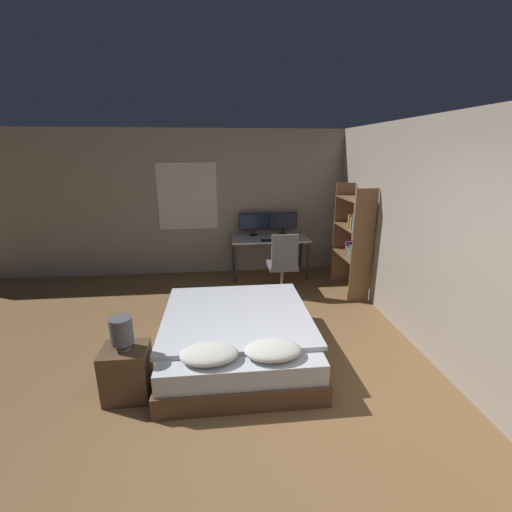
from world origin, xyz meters
The scene contains 13 objects.
ground_plane centered at (0.00, 0.00, 0.00)m, with size 20.00×20.00×0.00m, color brown.
wall_back centered at (-0.01, 4.23, 1.35)m, with size 12.00×0.08×2.70m.
wall_side_right centered at (2.05, 1.50, 1.35)m, with size 0.06×12.00×2.70m.
bed centered at (-0.17, 1.23, 0.25)m, with size 1.70×1.98×0.56m.
nightstand centered at (-1.27, 0.65, 0.26)m, with size 0.43×0.37×0.53m.
bedside_lamp centered at (-1.27, 0.65, 0.71)m, with size 0.21×0.21×0.32m.
desk centered at (0.59, 3.82, 0.67)m, with size 1.44×0.67×0.76m.
monitor_left centered at (0.31, 4.06, 1.01)m, with size 0.54×0.16×0.43m.
monitor_right centered at (0.88, 4.06, 1.01)m, with size 0.54×0.16×0.43m.
keyboard centered at (0.59, 3.59, 0.77)m, with size 0.40×0.13×0.02m.
computer_mouse centered at (0.88, 3.59, 0.78)m, with size 0.07×0.05×0.04m.
office_chair centered at (0.70, 3.04, 0.42)m, with size 0.52×0.52×1.04m.
bookshelf centered at (1.84, 2.87, 0.98)m, with size 0.34×0.91×1.79m.
Camera 1 is at (-0.33, -2.30, 2.32)m, focal length 24.00 mm.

